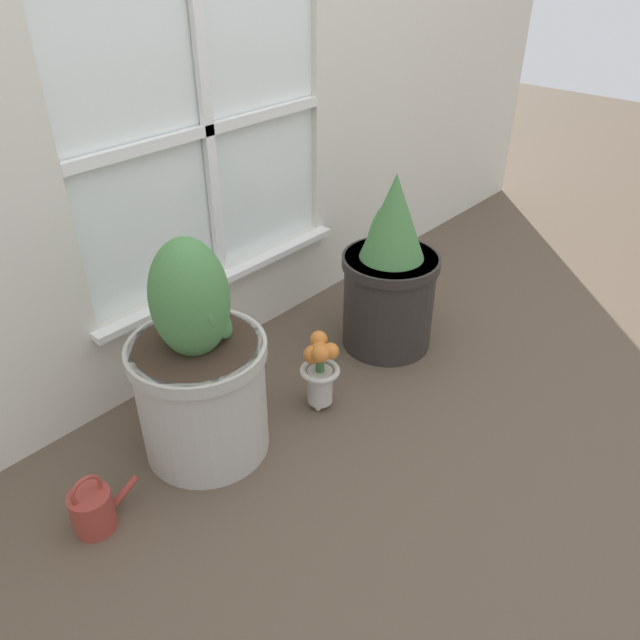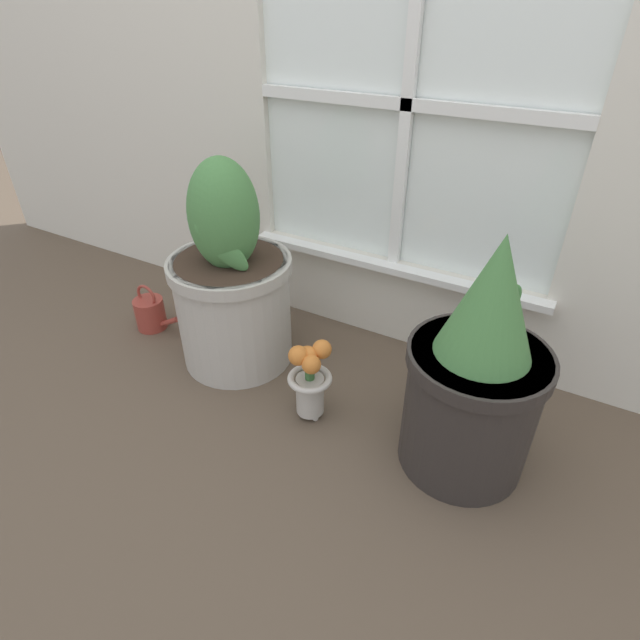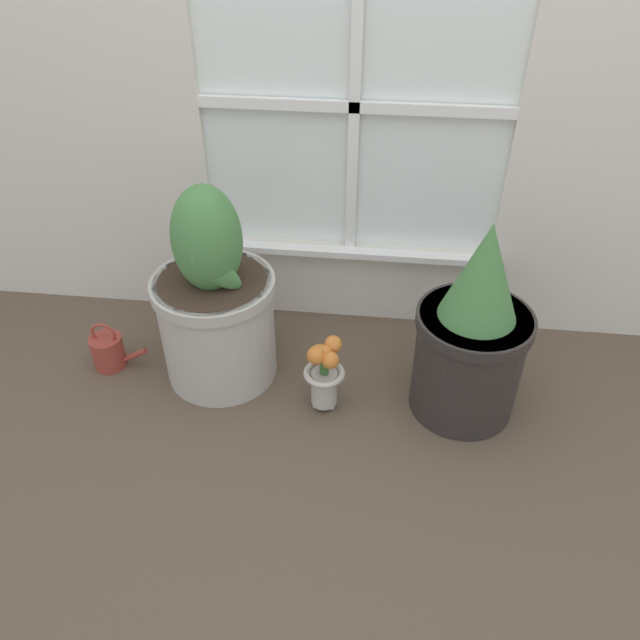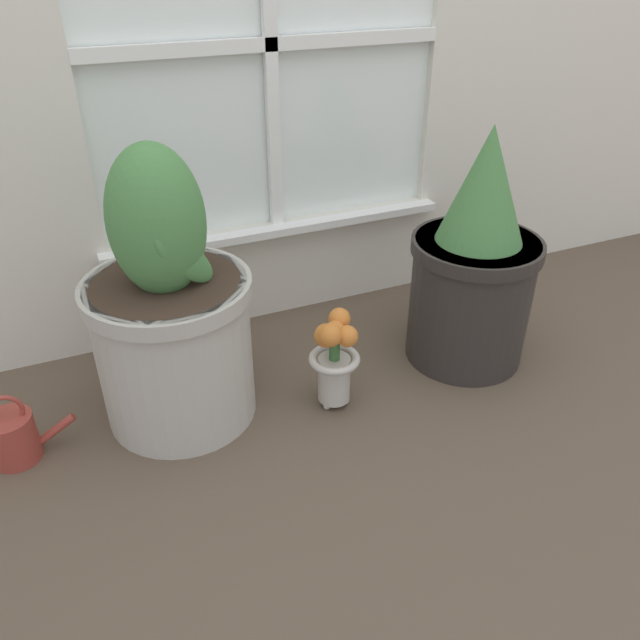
# 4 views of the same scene
# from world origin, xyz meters

# --- Properties ---
(ground_plane) EXTENTS (10.00, 10.00, 0.00)m
(ground_plane) POSITION_xyz_m (0.00, 0.00, 0.00)
(ground_plane) COLOR brown
(potted_plant_left) EXTENTS (0.41, 0.41, 0.72)m
(potted_plant_left) POSITION_xyz_m (-0.42, 0.26, 0.28)
(potted_plant_left) COLOR #B7B2A8
(potted_plant_left) RESTS_ON ground_plane
(potted_plant_right) EXTENTS (0.36, 0.36, 0.69)m
(potted_plant_right) POSITION_xyz_m (0.42, 0.18, 0.29)
(potted_plant_right) COLOR #2D2826
(potted_plant_right) RESTS_ON ground_plane
(flower_vase) EXTENTS (0.13, 0.13, 0.27)m
(flower_vase) POSITION_xyz_m (-0.04, 0.12, 0.16)
(flower_vase) COLOR #BCB7AD
(flower_vase) RESTS_ON ground_plane
(watering_can) EXTENTS (0.20, 0.11, 0.19)m
(watering_can) POSITION_xyz_m (-0.82, 0.24, 0.07)
(watering_can) COLOR #99382D
(watering_can) RESTS_ON ground_plane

